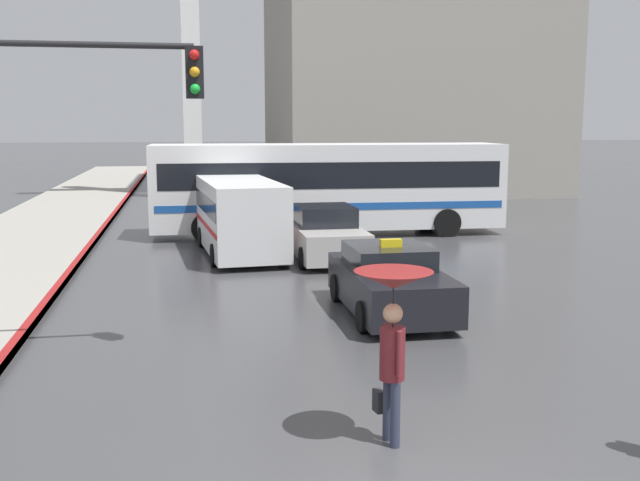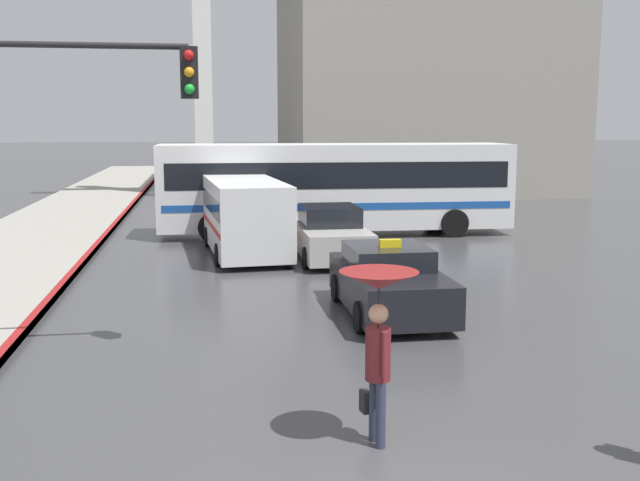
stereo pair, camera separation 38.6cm
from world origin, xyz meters
name	(u,v)px [view 2 (the right image)]	position (x,y,z in m)	size (l,w,h in m)	color
taxi	(389,282)	(1.83, 8.13, 0.66)	(1.91, 4.07, 1.55)	black
sedan_red	(330,235)	(1.67, 14.40, 0.70)	(1.91, 4.17, 1.53)	#B7B2AD
ambulance_van	(245,213)	(-0.70, 15.58, 1.23)	(2.44, 5.67, 2.21)	silver
city_bus	(335,184)	(2.65, 19.24, 1.75)	(12.20, 2.93, 3.15)	silver
pedestrian_with_umbrella	(378,311)	(0.15, 2.00, 1.67)	(0.95, 0.95, 2.15)	#2D3347
traffic_light	(60,131)	(-4.06, 5.81, 3.75)	(3.73, 0.38, 5.36)	black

